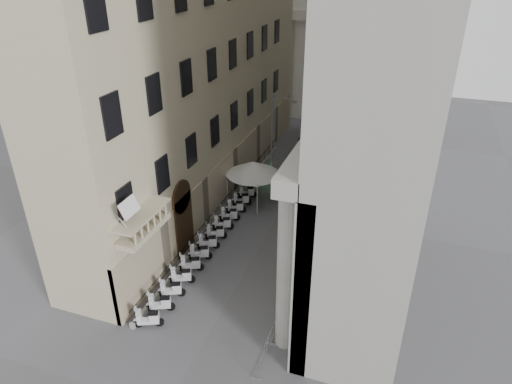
# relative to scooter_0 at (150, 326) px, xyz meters

# --- Properties ---
(iron_fence) EXTENTS (0.30, 28.00, 1.40)m
(iron_fence) POSITION_rel_scooter_0_xyz_m (-0.83, 13.47, 0.00)
(iron_fence) COLOR black
(iron_fence) RESTS_ON ground
(blue_awning) EXTENTS (1.60, 3.00, 3.00)m
(blue_awning) POSITION_rel_scooter_0_xyz_m (7.62, 21.47, 0.00)
(blue_awning) COLOR navy
(blue_awning) RESTS_ON ground
(flag) EXTENTS (1.00, 1.40, 8.20)m
(flag) POSITION_rel_scooter_0_xyz_m (-0.53, 0.47, 0.00)
(flag) COLOR #9E0C11
(flag) RESTS_ON ground
(scooter_0) EXTENTS (1.51, 1.08, 1.50)m
(scooter_0) POSITION_rel_scooter_0_xyz_m (0.00, 0.00, 0.00)
(scooter_0) COLOR silver
(scooter_0) RESTS_ON ground
(scooter_1) EXTENTS (1.51, 1.08, 1.50)m
(scooter_1) POSITION_rel_scooter_0_xyz_m (0.00, 1.36, 0.00)
(scooter_1) COLOR silver
(scooter_1) RESTS_ON ground
(scooter_2) EXTENTS (1.51, 1.08, 1.50)m
(scooter_2) POSITION_rel_scooter_0_xyz_m (0.00, 2.73, 0.00)
(scooter_2) COLOR silver
(scooter_2) RESTS_ON ground
(scooter_3) EXTENTS (1.51, 1.08, 1.50)m
(scooter_3) POSITION_rel_scooter_0_xyz_m (0.00, 4.09, 0.00)
(scooter_3) COLOR silver
(scooter_3) RESTS_ON ground
(scooter_4) EXTENTS (1.51, 1.08, 1.50)m
(scooter_4) POSITION_rel_scooter_0_xyz_m (0.00, 5.46, 0.00)
(scooter_4) COLOR silver
(scooter_4) RESTS_ON ground
(scooter_5) EXTENTS (1.51, 1.08, 1.50)m
(scooter_5) POSITION_rel_scooter_0_xyz_m (0.00, 6.82, 0.00)
(scooter_5) COLOR silver
(scooter_5) RESTS_ON ground
(scooter_6) EXTENTS (1.51, 1.08, 1.50)m
(scooter_6) POSITION_rel_scooter_0_xyz_m (0.00, 8.19, 0.00)
(scooter_6) COLOR silver
(scooter_6) RESTS_ON ground
(scooter_7) EXTENTS (1.51, 1.08, 1.50)m
(scooter_7) POSITION_rel_scooter_0_xyz_m (0.00, 9.55, 0.00)
(scooter_7) COLOR silver
(scooter_7) RESTS_ON ground
(scooter_8) EXTENTS (1.51, 1.08, 1.50)m
(scooter_8) POSITION_rel_scooter_0_xyz_m (0.00, 10.92, 0.00)
(scooter_8) COLOR silver
(scooter_8) RESTS_ON ground
(scooter_9) EXTENTS (1.51, 1.08, 1.50)m
(scooter_9) POSITION_rel_scooter_0_xyz_m (0.00, 12.28, 0.00)
(scooter_9) COLOR silver
(scooter_9) RESTS_ON ground
(scooter_10) EXTENTS (1.51, 1.08, 1.50)m
(scooter_10) POSITION_rel_scooter_0_xyz_m (0.00, 13.65, 0.00)
(scooter_10) COLOR silver
(scooter_10) RESTS_ON ground
(scooter_11) EXTENTS (1.51, 1.08, 1.50)m
(scooter_11) POSITION_rel_scooter_0_xyz_m (0.00, 15.01, 0.00)
(scooter_11) COLOR silver
(scooter_11) RESTS_ON ground
(scooter_12) EXTENTS (1.51, 1.08, 1.50)m
(scooter_12) POSITION_rel_scooter_0_xyz_m (0.00, 16.38, 0.00)
(scooter_12) COLOR silver
(scooter_12) RESTS_ON ground
(barrier_0) EXTENTS (0.60, 2.40, 1.10)m
(barrier_0) POSITION_rel_scooter_0_xyz_m (7.01, -0.26, 0.00)
(barrier_0) COLOR #A0A3A8
(barrier_0) RESTS_ON ground
(barrier_1) EXTENTS (0.60, 2.40, 1.10)m
(barrier_1) POSITION_rel_scooter_0_xyz_m (7.01, 2.24, 0.00)
(barrier_1) COLOR #A0A3A8
(barrier_1) RESTS_ON ground
(barrier_2) EXTENTS (0.60, 2.40, 1.10)m
(barrier_2) POSITION_rel_scooter_0_xyz_m (7.01, 4.74, 0.00)
(barrier_2) COLOR #A0A3A8
(barrier_2) RESTS_ON ground
(barrier_3) EXTENTS (0.60, 2.40, 1.10)m
(barrier_3) POSITION_rel_scooter_0_xyz_m (7.01, 7.24, 0.00)
(barrier_3) COLOR #A0A3A8
(barrier_3) RESTS_ON ground
(barrier_4) EXTENTS (0.60, 2.40, 1.10)m
(barrier_4) POSITION_rel_scooter_0_xyz_m (7.01, 9.74, 0.00)
(barrier_4) COLOR #A0A3A8
(barrier_4) RESTS_ON ground
(barrier_5) EXTENTS (0.60, 2.40, 1.10)m
(barrier_5) POSITION_rel_scooter_0_xyz_m (7.01, 12.24, 0.00)
(barrier_5) COLOR #A0A3A8
(barrier_5) RESTS_ON ground
(barrier_6) EXTENTS (0.60, 2.40, 1.10)m
(barrier_6) POSITION_rel_scooter_0_xyz_m (7.01, 14.74, 0.00)
(barrier_6) COLOR #A0A3A8
(barrier_6) RESTS_ON ground
(barrier_7) EXTENTS (0.60, 2.40, 1.10)m
(barrier_7) POSITION_rel_scooter_0_xyz_m (7.01, 17.24, 0.00)
(barrier_7) COLOR #A0A3A8
(barrier_7) RESTS_ON ground
(barrier_8) EXTENTS (0.60, 2.40, 1.10)m
(barrier_8) POSITION_rel_scooter_0_xyz_m (7.01, 19.74, 0.00)
(barrier_8) COLOR #A0A3A8
(barrier_8) RESTS_ON ground
(security_tent) EXTENTS (4.52, 4.52, 3.68)m
(security_tent) POSITION_rel_scooter_0_xyz_m (0.29, 16.64, 3.07)
(security_tent) COLOR silver
(security_tent) RESTS_ON ground
(street_lamp) EXTENTS (2.50, 1.24, 8.20)m
(street_lamp) POSITION_rel_scooter_0_xyz_m (1.26, 20.15, 4.89)
(street_lamp) COLOR gray
(street_lamp) RESTS_ON ground
(info_kiosk) EXTENTS (0.37, 0.82, 1.68)m
(info_kiosk) POSITION_rel_scooter_0_xyz_m (0.05, 19.31, 0.85)
(info_kiosk) COLOR black
(info_kiosk) RESTS_ON ground
(pedestrian_a) EXTENTS (0.72, 0.56, 1.73)m
(pedestrian_a) POSITION_rel_scooter_0_xyz_m (3.28, 22.91, 0.87)
(pedestrian_a) COLOR black
(pedestrian_a) RESTS_ON ground
(pedestrian_b) EXTENTS (0.81, 0.64, 1.62)m
(pedestrian_b) POSITION_rel_scooter_0_xyz_m (4.78, 25.91, 0.81)
(pedestrian_b) COLOR black
(pedestrian_b) RESTS_ON ground
(pedestrian_c) EXTENTS (0.98, 0.89, 1.67)m
(pedestrian_c) POSITION_rel_scooter_0_xyz_m (1.85, 27.68, 0.84)
(pedestrian_c) COLOR black
(pedestrian_c) RESTS_ON ground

